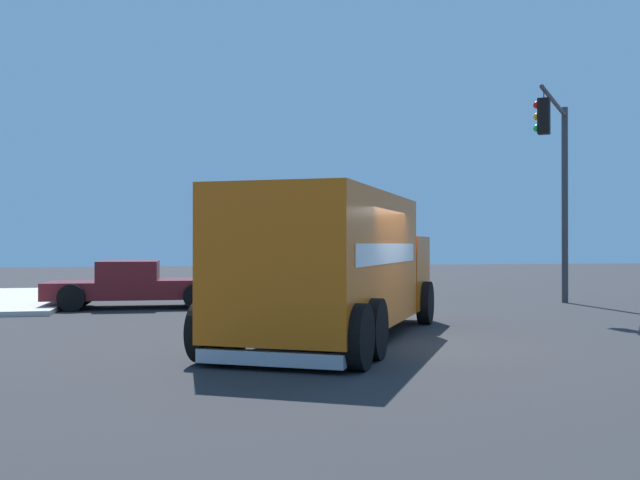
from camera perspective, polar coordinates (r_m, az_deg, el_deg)
ground_plane at (r=13.57m, az=6.15°, el=-8.27°), size 100.00×100.00×0.00m
delivery_truck at (r=14.17m, az=1.25°, el=-1.95°), size 8.29×6.15×2.82m
traffic_light_secondary at (r=23.14m, az=18.19°, el=5.30°), size 3.84×3.01×6.26m
pickup_maroon at (r=22.12m, az=-14.28°, el=-3.29°), size 2.39×5.26×1.38m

